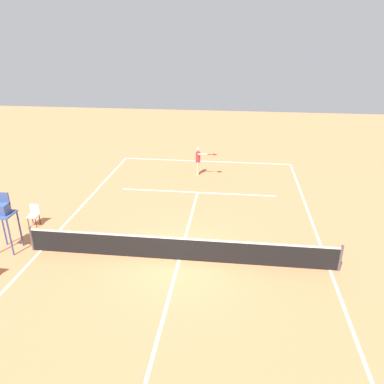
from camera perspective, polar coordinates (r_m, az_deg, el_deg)
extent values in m
plane|color=#D37A4C|center=(14.58, -1.96, -10.25)|extent=(60.00, 60.00, 0.00)
cube|color=white|center=(25.43, 2.16, 4.69)|extent=(11.17, 0.10, 0.01)
cube|color=white|center=(14.89, 20.22, -11.05)|extent=(0.10, 24.06, 0.01)
cube|color=white|center=(16.29, -21.98, -8.22)|extent=(0.10, 24.06, 0.01)
cube|color=white|center=(20.38, 0.86, -0.06)|extent=(8.38, 0.10, 0.01)
cube|color=white|center=(14.58, -1.96, -10.24)|extent=(0.10, 13.23, 0.01)
cylinder|color=#4C4C51|center=(14.69, 21.66, -9.32)|extent=(0.10, 0.10, 1.07)
cylinder|color=#4C4C51|center=(16.18, -23.19, -6.48)|extent=(0.10, 0.10, 1.07)
cube|color=black|center=(14.33, -1.98, -8.73)|extent=(11.77, 0.03, 0.91)
cube|color=white|center=(14.09, -2.01, -7.09)|extent=(11.77, 0.04, 0.06)
cylinder|color=beige|center=(22.98, 0.93, 3.71)|extent=(0.12, 0.12, 0.79)
cylinder|color=beige|center=(22.79, 0.91, 3.55)|extent=(0.12, 0.12, 0.79)
cylinder|color=red|center=(22.66, 0.93, 5.32)|extent=(0.28, 0.28, 0.62)
sphere|color=beige|center=(22.52, 0.94, 6.51)|extent=(0.22, 0.22, 0.22)
cylinder|color=beige|center=(22.83, 0.95, 5.54)|extent=(0.09, 0.09, 0.55)
cylinder|color=beige|center=(22.40, 1.62, 5.75)|extent=(0.56, 0.13, 0.09)
cylinder|color=black|center=(22.40, 2.67, 5.73)|extent=(0.26, 0.05, 0.04)
ellipsoid|color=red|center=(22.40, 3.41, 5.71)|extent=(0.34, 0.30, 0.04)
sphere|color=#CCE033|center=(21.09, -2.83, 0.82)|extent=(0.07, 0.07, 0.07)
cylinder|color=#38518C|center=(16.04, -25.91, -6.26)|extent=(0.07, 0.07, 1.55)
cylinder|color=#38518C|center=(16.55, -24.67, -5.12)|extent=(0.07, 0.07, 1.55)
cylinder|color=#38518C|center=(16.92, -26.71, -4.90)|extent=(0.07, 0.07, 1.55)
cube|color=#38518C|center=(16.14, -26.82, -3.04)|extent=(0.80, 0.80, 0.06)
cube|color=#38518C|center=(16.05, -26.96, -2.30)|extent=(0.50, 0.44, 0.40)
cube|color=#38518C|center=(16.07, -26.81, -0.87)|extent=(0.50, 0.06, 0.50)
cylinder|color=#262626|center=(18.08, -22.65, -4.36)|extent=(0.04, 0.04, 0.45)
cylinder|color=#262626|center=(18.25, -23.62, -4.26)|extent=(0.04, 0.04, 0.45)
cylinder|color=#262626|center=(18.35, -22.14, -3.86)|extent=(0.04, 0.04, 0.45)
cylinder|color=#262626|center=(18.52, -23.10, -3.78)|extent=(0.04, 0.04, 0.45)
cube|color=silver|center=(18.19, -23.00, -3.35)|extent=(0.44, 0.44, 0.06)
cube|color=silver|center=(18.26, -22.80, -2.34)|extent=(0.44, 0.04, 0.44)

